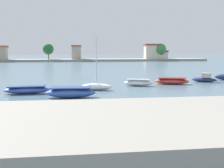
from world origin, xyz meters
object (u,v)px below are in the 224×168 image
moored_boat_6 (172,81)px  moored_boat_4 (97,86)px  moored_boat_2 (27,90)px  moored_boat_3 (71,92)px  mooring_buoy_1 (172,103)px  moored_boat_7 (205,79)px  moored_boat_5 (138,83)px

moored_boat_6 → moored_boat_4: bearing=-143.5°
moored_boat_2 → moored_boat_3: size_ratio=0.98×
moored_boat_2 → mooring_buoy_1: (14.74, -8.05, -0.28)m
moored_boat_4 → moored_boat_3: bearing=-106.4°
moored_boat_4 → mooring_buoy_1: (6.45, -9.67, -0.29)m
moored_boat_4 → mooring_buoy_1: size_ratio=19.58×
moored_boat_6 → mooring_buoy_1: moored_boat_6 is taller
moored_boat_2 → moored_boat_4: 8.45m
moored_boat_7 → moored_boat_5: bearing=-135.8°
moored_boat_4 → moored_boat_7: moored_boat_4 is taller
moored_boat_7 → moored_boat_6: bearing=-135.2°
moored_boat_4 → moored_boat_6: (11.50, 4.20, -0.01)m
moored_boat_4 → mooring_buoy_1: 11.63m
moored_boat_3 → moored_boat_7: moored_boat_7 is taller
moored_boat_7 → mooring_buoy_1: 18.95m
moored_boat_2 → moored_boat_7: size_ratio=1.38×
moored_boat_5 → moored_boat_6: (5.43, 1.29, 0.01)m
moored_boat_5 → moored_boat_6: 5.58m
moored_boat_2 → mooring_buoy_1: 16.80m
moored_boat_6 → moored_boat_7: bearing=31.0°
moored_boat_5 → moored_boat_6: bearing=30.6°
moored_boat_2 → mooring_buoy_1: moored_boat_2 is taller
moored_boat_7 → mooring_buoy_1: bearing=-95.3°
moored_boat_6 → mooring_buoy_1: bearing=-93.6°
moored_boat_6 → mooring_buoy_1: (-5.06, -13.88, -0.29)m
moored_boat_7 → moored_boat_3: bearing=-122.7°
moored_boat_3 → mooring_buoy_1: moored_boat_3 is taller
moored_boat_4 → moored_boat_7: (17.46, 5.75, 0.05)m
moored_boat_3 → moored_boat_7: (20.55, 10.51, -0.05)m
moored_boat_4 → moored_boat_5: 6.74m
moored_boat_7 → mooring_buoy_1: size_ratio=11.40×
moored_boat_5 → mooring_buoy_1: size_ratio=12.35×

